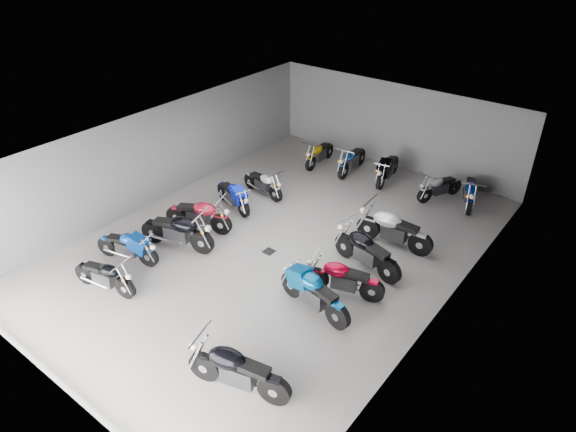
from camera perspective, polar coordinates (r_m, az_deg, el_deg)
name	(u,v)px	position (r m, az deg, el deg)	size (l,w,h in m)	color
ground	(280,244)	(15.37, -0.94, -3.13)	(14.00, 14.00, 0.00)	#A09D97
wall_back	(395,126)	(19.96, 11.84, 9.77)	(10.00, 0.10, 3.20)	slate
wall_left	(162,153)	(17.77, -13.78, 6.83)	(0.10, 14.00, 3.20)	slate
wall_right	(447,261)	(12.50, 17.28, -4.83)	(0.10, 14.00, 3.20)	slate
ceiling	(279,144)	(13.81, -1.05, 7.98)	(10.00, 14.00, 0.04)	black
drain_grate	(269,251)	(15.05, -2.13, -3.96)	(0.32, 0.32, 0.01)	black
motorcycle_left_a	(105,276)	(14.16, -19.70, -6.28)	(1.95, 0.56, 0.86)	black
motorcycle_left_b	(128,246)	(15.10, -17.39, -3.24)	(1.97, 0.67, 0.88)	black
motorcycle_left_c	(178,231)	(15.25, -12.16, -1.65)	(2.31, 0.85, 1.04)	black
motorcycle_left_d	(199,215)	(15.99, -9.84, 0.11)	(2.14, 0.85, 0.97)	black
motorcycle_left_e	(233,195)	(17.05, -6.10, 2.29)	(1.93, 0.73, 0.88)	black
motorcycle_left_f	(263,183)	(17.80, -2.77, 3.67)	(1.89, 0.47, 0.83)	black
motorcycle_right_a	(237,371)	(10.95, -5.71, -16.72)	(2.28, 0.76, 1.02)	black
motorcycle_right_c	(313,292)	(12.72, 2.84, -8.49)	(2.28, 0.59, 1.01)	black
motorcycle_right_d	(343,279)	(13.27, 6.17, -6.93)	(2.05, 0.79, 0.93)	black
motorcycle_right_e	(366,252)	(14.24, 8.68, -3.93)	(2.29, 0.63, 1.01)	black
motorcycle_right_f	(393,229)	(15.31, 11.63, -1.46)	(2.37, 0.51, 1.04)	black
motorcycle_back_b	(319,153)	(20.04, 3.51, 6.98)	(0.43, 1.97, 0.87)	black
motorcycle_back_c	(352,160)	(19.54, 7.10, 6.23)	(0.46, 2.08, 0.92)	black
motorcycle_back_d	(388,168)	(19.04, 11.01, 5.21)	(0.54, 2.11, 0.93)	black
motorcycle_back_e	(439,187)	(18.29, 16.47, 3.14)	(0.89, 1.78, 0.83)	black
motorcycle_back_f	(470,192)	(18.20, 19.57, 2.56)	(0.86, 1.95, 0.90)	black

